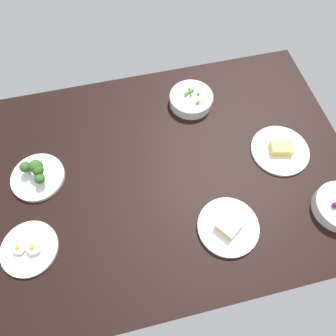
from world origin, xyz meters
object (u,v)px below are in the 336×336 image
at_px(plate_broccoli, 37,175).
at_px(bowl_peas, 191,99).
at_px(plate_eggs, 29,248).
at_px(plate_cheese, 280,150).
at_px(plate_sandwich, 228,226).

xyz_separation_m(plate_broccoli, bowl_peas, (0.61, 0.20, 0.00)).
distance_m(plate_eggs, bowl_peas, 0.79).
distance_m(plate_broccoli, bowl_peas, 0.64).
bearing_deg(plate_cheese, plate_broccoli, 173.94).
bearing_deg(plate_cheese, plate_sandwich, -140.12).
xyz_separation_m(plate_sandwich, plate_eggs, (-0.63, 0.08, -0.00)).
bearing_deg(bowl_peas, plate_eggs, -145.25).
distance_m(plate_broccoli, plate_cheese, 0.87).
bearing_deg(plate_cheese, bowl_peas, 131.61).
bearing_deg(plate_eggs, plate_cheese, 9.74).
relative_size(plate_cheese, plate_sandwich, 1.06).
relative_size(plate_cheese, bowl_peas, 1.23).
bearing_deg(plate_broccoli, plate_cheese, -6.06).
height_order(plate_cheese, bowl_peas, bowl_peas).
bearing_deg(plate_sandwich, plate_cheese, 39.88).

